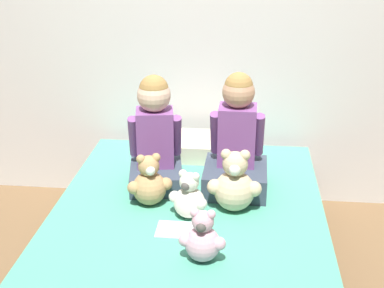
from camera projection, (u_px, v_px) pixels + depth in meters
name	position (u px, v px, depth m)	size (l,w,h in m)	color
ground_plane	(188.00, 284.00, 2.88)	(14.00, 14.00, 0.00)	brown
wall_behind_bed	(205.00, 17.00, 3.37)	(8.00, 0.06, 2.50)	silver
bed	(187.00, 250.00, 2.79)	(1.40, 1.88, 0.44)	#473828
child_on_left	(155.00, 137.00, 2.92)	(0.34, 0.38, 0.62)	#384251
child_on_right	(237.00, 144.00, 2.88)	(0.35, 0.37, 0.65)	#384251
teddy_bear_held_by_left_child	(149.00, 183.00, 2.76)	(0.22, 0.18, 0.28)	tan
teddy_bear_held_by_right_child	(234.00, 185.00, 2.70)	(0.28, 0.21, 0.33)	#D1B78E
teddy_bear_between_children	(189.00, 198.00, 2.64)	(0.20, 0.16, 0.25)	silver
teddy_bear_at_foot_of_bed	(203.00, 239.00, 2.30)	(0.21, 0.16, 0.25)	#DBA3B2
pillow_at_headboard	(200.00, 146.00, 3.37)	(0.55, 0.34, 0.11)	beige
sign_card	(178.00, 230.00, 2.56)	(0.21, 0.15, 0.00)	white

